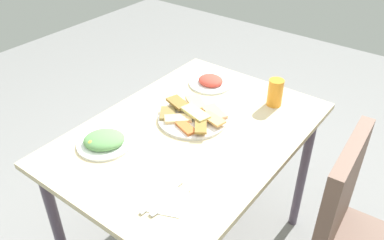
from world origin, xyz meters
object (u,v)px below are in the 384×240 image
(dining_chair, at_px, (359,238))
(fork, at_px, (162,197))
(soda_can, at_px, (275,93))
(salad_plate_greens, at_px, (211,82))
(pide_platter, at_px, (193,116))
(dining_table, at_px, (191,149))
(spoon, at_px, (170,202))
(paper_napkin, at_px, (166,200))
(salad_plate_rice, at_px, (104,141))

(dining_chair, distance_m, fork, 0.78)
(soda_can, bearing_deg, salad_plate_greens, -86.62)
(pide_platter, bearing_deg, dining_table, 32.55)
(fork, bearing_deg, spoon, 93.66)
(dining_table, relative_size, paper_napkin, 8.74)
(pide_platter, bearing_deg, salad_plate_greens, -158.83)
(salad_plate_greens, bearing_deg, pide_platter, 21.17)
(pide_platter, relative_size, salad_plate_greens, 1.50)
(dining_table, relative_size, salad_plate_greens, 5.33)
(dining_chair, distance_m, pide_platter, 0.79)
(salad_plate_rice, height_order, fork, salad_plate_rice)
(dining_chair, xyz_separation_m, salad_plate_greens, (-0.23, -0.85, 0.28))
(salad_plate_rice, xyz_separation_m, spoon, (0.08, 0.40, -0.01))
(dining_table, xyz_separation_m, salad_plate_rice, (0.27, -0.21, 0.11))
(dining_chair, relative_size, soda_can, 7.23)
(salad_plate_greens, bearing_deg, fork, 23.27)
(pide_platter, bearing_deg, salad_plate_rice, -25.53)
(dining_table, relative_size, fork, 5.78)
(soda_can, bearing_deg, paper_napkin, -0.23)
(salad_plate_greens, height_order, spoon, salad_plate_greens)
(dining_chair, distance_m, spoon, 0.75)
(dining_table, distance_m, spoon, 0.41)
(dining_chair, bearing_deg, soda_can, -115.51)
(dining_chair, height_order, spoon, dining_chair)
(dining_table, xyz_separation_m, fork, (0.35, 0.15, 0.10))
(dining_chair, distance_m, salad_plate_greens, 0.92)
(dining_table, height_order, pide_platter, pide_platter)
(paper_napkin, bearing_deg, salad_plate_greens, -155.52)
(salad_plate_rice, relative_size, paper_napkin, 1.68)
(paper_napkin, bearing_deg, salad_plate_rice, -102.08)
(pide_platter, xyz_separation_m, fork, (0.43, 0.20, -0.01))
(soda_can, bearing_deg, salad_plate_rice, -30.26)
(dining_table, height_order, paper_napkin, paper_napkin)
(pide_platter, height_order, paper_napkin, pide_platter)
(salad_plate_rice, bearing_deg, pide_platter, 154.47)
(dining_table, bearing_deg, spoon, 27.70)
(salad_plate_rice, bearing_deg, fork, 77.33)
(pide_platter, bearing_deg, dining_chair, 94.60)
(dining_chair, xyz_separation_m, salad_plate_rice, (0.40, -0.90, 0.29))
(spoon, bearing_deg, salad_plate_rice, -93.02)
(spoon, bearing_deg, dining_chair, 142.26)
(pide_platter, bearing_deg, soda_can, 144.96)
(dining_chair, distance_m, soda_can, 0.67)
(dining_chair, height_order, fork, dining_chair)
(salad_plate_greens, height_order, paper_napkin, salad_plate_greens)
(soda_can, distance_m, spoon, 0.74)
(salad_plate_greens, relative_size, paper_napkin, 1.64)
(salad_plate_greens, relative_size, spoon, 1.25)
(salad_plate_greens, relative_size, salad_plate_rice, 0.98)
(salad_plate_rice, height_order, spoon, salad_plate_rice)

